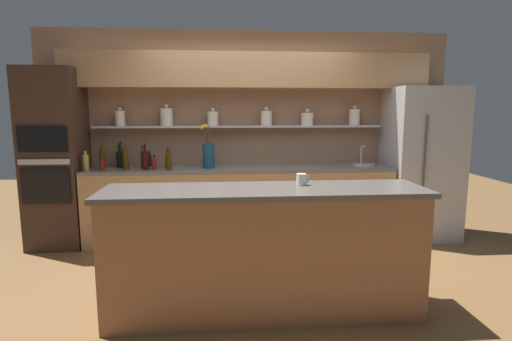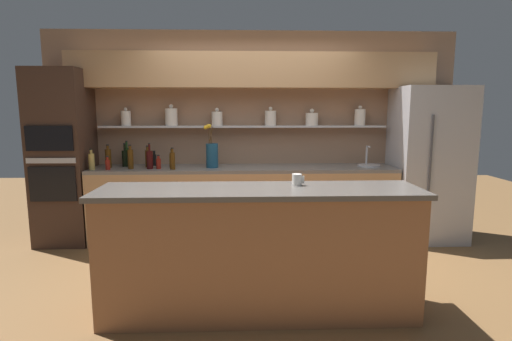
# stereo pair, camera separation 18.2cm
# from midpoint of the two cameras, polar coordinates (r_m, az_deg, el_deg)

# --- Properties ---
(ground_plane) EXTENTS (12.00, 12.00, 0.00)m
(ground_plane) POSITION_cam_midpoint_polar(r_m,az_deg,el_deg) (3.97, -1.08, -15.38)
(ground_plane) COLOR brown
(back_wall_unit) EXTENTS (5.20, 0.44, 2.60)m
(back_wall_unit) POSITION_cam_midpoint_polar(r_m,az_deg,el_deg) (5.15, -2.23, 7.92)
(back_wall_unit) COLOR #937056
(back_wall_unit) RESTS_ON ground_plane
(back_counter_unit) EXTENTS (3.70, 0.62, 0.92)m
(back_counter_unit) POSITION_cam_midpoint_polar(r_m,az_deg,el_deg) (5.00, -3.24, -4.74)
(back_counter_unit) COLOR tan
(back_counter_unit) RESTS_ON ground_plane
(island_counter) EXTENTS (2.50, 0.61, 1.02)m
(island_counter) POSITION_cam_midpoint_polar(r_m,az_deg,el_deg) (3.21, -0.40, -11.47)
(island_counter) COLOR #99603D
(island_counter) RESTS_ON ground_plane
(refrigerator) EXTENTS (0.84, 0.73, 1.89)m
(refrigerator) POSITION_cam_midpoint_polar(r_m,az_deg,el_deg) (5.43, 21.66, 0.96)
(refrigerator) COLOR #B7B7BC
(refrigerator) RESTS_ON ground_plane
(oven_tower) EXTENTS (0.62, 0.64, 2.09)m
(oven_tower) POSITION_cam_midpoint_polar(r_m,az_deg,el_deg) (5.31, -27.56, 1.50)
(oven_tower) COLOR #3D281E
(oven_tower) RESTS_ON ground_plane
(flower_vase) EXTENTS (0.17, 0.17, 0.53)m
(flower_vase) POSITION_cam_midpoint_polar(r_m,az_deg,el_deg) (4.86, -7.89, 2.35)
(flower_vase) COLOR navy
(flower_vase) RESTS_ON back_counter_unit
(sink_fixture) EXTENTS (0.28, 0.28, 0.25)m
(sink_fixture) POSITION_cam_midpoint_polar(r_m,az_deg,el_deg) (5.19, 14.14, 0.97)
(sink_fixture) COLOR #B7B7BC
(sink_fixture) RESTS_ON back_counter_unit
(bottle_sauce_0) EXTENTS (0.06, 0.06, 0.17)m
(bottle_sauce_0) POSITION_cam_midpoint_polar(r_m,az_deg,el_deg) (4.87, -15.34, 0.94)
(bottle_sauce_0) COLOR maroon
(bottle_sauce_0) RESTS_ON back_counter_unit
(bottle_sauce_1) EXTENTS (0.05, 0.05, 0.16)m
(bottle_sauce_1) POSITION_cam_midpoint_polar(r_m,az_deg,el_deg) (4.97, -22.07, 0.73)
(bottle_sauce_1) COLOR maroon
(bottle_sauce_1) RESTS_ON back_counter_unit
(bottle_spirit_2) EXTENTS (0.06, 0.06, 0.26)m
(bottle_spirit_2) POSITION_cam_midpoint_polar(r_m,az_deg,el_deg) (4.78, -13.40, 1.37)
(bottle_spirit_2) COLOR #4C2D0C
(bottle_spirit_2) RESTS_ON back_counter_unit
(bottle_spirit_3) EXTENTS (0.06, 0.06, 0.27)m
(bottle_spirit_3) POSITION_cam_midpoint_polar(r_m,az_deg,el_deg) (5.04, -16.84, 1.64)
(bottle_spirit_3) COLOR #4C2D0C
(bottle_spirit_3) RESTS_ON back_counter_unit
(bottle_wine_4) EXTENTS (0.07, 0.07, 0.29)m
(bottle_wine_4) POSITION_cam_midpoint_polar(r_m,az_deg,el_deg) (5.17, -19.88, 1.59)
(bottle_wine_4) COLOR black
(bottle_wine_4) RESTS_ON back_counter_unit
(bottle_wine_5) EXTENTS (0.08, 0.08, 0.31)m
(bottle_wine_5) POSITION_cam_midpoint_polar(r_m,az_deg,el_deg) (4.89, -16.54, 1.45)
(bottle_wine_5) COLOR #380C0C
(bottle_wine_5) RESTS_ON back_counter_unit
(bottle_spirit_6) EXTENTS (0.07, 0.07, 0.28)m
(bottle_spirit_6) POSITION_cam_midpoint_polar(r_m,az_deg,el_deg) (5.14, -22.03, 1.57)
(bottle_spirit_6) COLOR #4C2D0C
(bottle_spirit_6) RESTS_ON back_counter_unit
(bottle_spirit_7) EXTENTS (0.07, 0.07, 0.29)m
(bottle_spirit_7) POSITION_cam_midpoint_polar(r_m,az_deg,el_deg) (4.95, -19.11, 1.52)
(bottle_spirit_7) COLOR #4C2D0C
(bottle_spirit_7) RESTS_ON back_counter_unit
(bottle_oil_8) EXTENTS (0.06, 0.06, 0.23)m
(bottle_oil_8) POSITION_cam_midpoint_polar(r_m,az_deg,el_deg) (4.95, -13.53, 1.38)
(bottle_oil_8) COLOR brown
(bottle_oil_8) RESTS_ON back_counter_unit
(bottle_spirit_9) EXTENTS (0.07, 0.07, 0.25)m
(bottle_spirit_9) POSITION_cam_midpoint_polar(r_m,az_deg,el_deg) (5.03, -24.11, 1.11)
(bottle_spirit_9) COLOR tan
(bottle_spirit_9) RESTS_ON back_counter_unit
(bottle_wine_10) EXTENTS (0.07, 0.07, 0.31)m
(bottle_wine_10) POSITION_cam_midpoint_polar(r_m,az_deg,el_deg) (5.25, -19.63, 1.84)
(bottle_wine_10) COLOR #193814
(bottle_wine_10) RESTS_ON back_counter_unit
(bottle_sauce_11) EXTENTS (0.05, 0.05, 0.19)m
(bottle_sauce_11) POSITION_cam_midpoint_polar(r_m,az_deg,el_deg) (5.15, -15.95, 1.46)
(bottle_sauce_11) COLOR black
(bottle_sauce_11) RESTS_ON back_counter_unit
(coffee_mug) EXTENTS (0.10, 0.08, 0.09)m
(coffee_mug) POSITION_cam_midpoint_polar(r_m,az_deg,el_deg) (3.20, 4.90, -1.27)
(coffee_mug) COLOR silver
(coffee_mug) RESTS_ON island_counter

